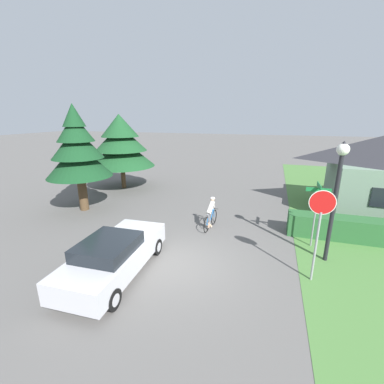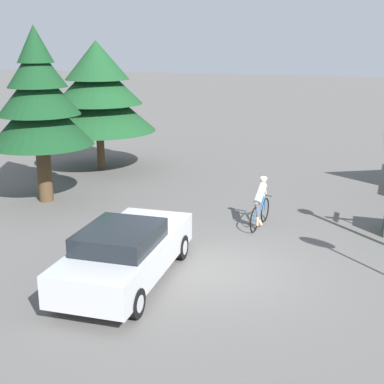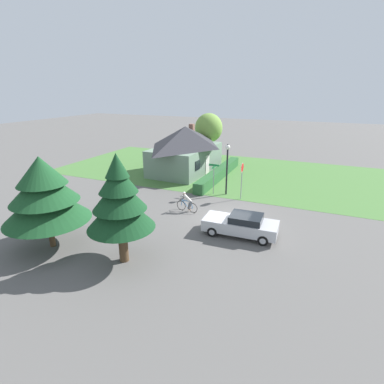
{
  "view_description": "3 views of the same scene",
  "coord_description": "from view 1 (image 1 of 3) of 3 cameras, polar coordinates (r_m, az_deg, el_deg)",
  "views": [
    {
      "loc": [
        2.77,
        -7.58,
        5.06
      ],
      "look_at": [
        -0.69,
        3.43,
        1.65
      ],
      "focal_mm": 24.0,
      "sensor_mm": 36.0,
      "label": 1
    },
    {
      "loc": [
        2.97,
        -11.29,
        5.3
      ],
      "look_at": [
        -1.22,
        1.48,
        1.42
      ],
      "focal_mm": 50.0,
      "sensor_mm": 36.0,
      "label": 2
    },
    {
      "loc": [
        -18.23,
        -5.04,
        8.55
      ],
      "look_at": [
        -0.4,
        2.66,
        1.79
      ],
      "focal_mm": 28.0,
      "sensor_mm": 36.0,
      "label": 3
    }
  ],
  "objects": [
    {
      "name": "cyclist",
      "position": [
        12.02,
        4.15,
        -4.86
      ],
      "size": [
        0.44,
        1.73,
        1.48
      ],
      "rotation": [
        0.0,
        0.0,
        1.46
      ],
      "color": "black",
      "rests_on": "ground"
    },
    {
      "name": "sedan_left_lane",
      "position": [
        9.0,
        -16.87,
        -13.35
      ],
      "size": [
        1.95,
        4.52,
        1.37
      ],
      "rotation": [
        0.0,
        0.0,
        1.61
      ],
      "color": "#BCBCC1",
      "rests_on": "ground"
    },
    {
      "name": "street_name_sign",
      "position": [
        11.05,
        25.95,
        -2.34
      ],
      "size": [
        0.9,
        0.9,
        2.61
      ],
      "color": "gray",
      "rests_on": "ground"
    },
    {
      "name": "stop_sign",
      "position": [
        8.61,
        26.58,
        -5.19
      ],
      "size": [
        0.75,
        0.07,
        3.01
      ],
      "rotation": [
        0.0,
        0.0,
        3.14
      ],
      "color": "gray",
      "rests_on": "ground"
    },
    {
      "name": "ground_plane",
      "position": [
        9.52,
        -2.32,
        -15.66
      ],
      "size": [
        140.0,
        140.0,
        0.0
      ],
      "primitive_type": "plane",
      "color": "#5B5956"
    },
    {
      "name": "conifer_tall_far",
      "position": [
        18.96,
        -15.55,
        10.16
      ],
      "size": [
        4.61,
        4.61,
        5.23
      ],
      "color": "#4C3823",
      "rests_on": "ground"
    },
    {
      "name": "street_lamp",
      "position": [
        9.87,
        29.64,
        2.0
      ],
      "size": [
        0.4,
        0.4,
        4.31
      ],
      "color": "black",
      "rests_on": "ground"
    },
    {
      "name": "conifer_tall_near",
      "position": [
        15.03,
        -24.12,
        8.57
      ],
      "size": [
        3.4,
        3.4,
        5.71
      ],
      "color": "#4C3823",
      "rests_on": "ground"
    }
  ]
}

